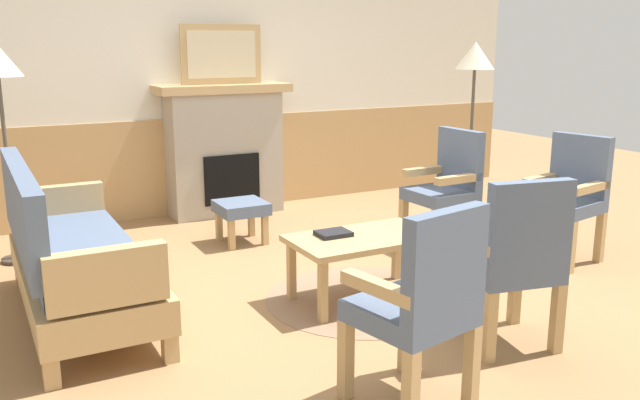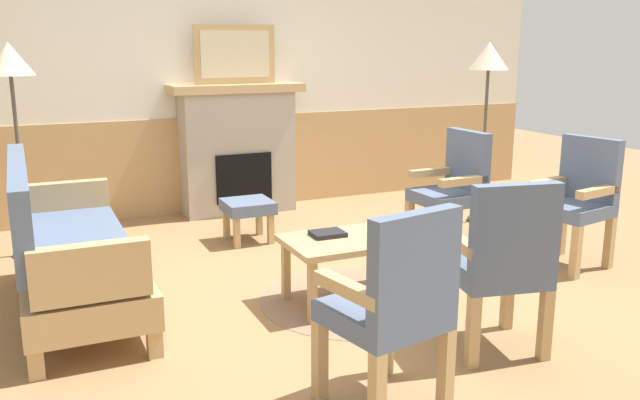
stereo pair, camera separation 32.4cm
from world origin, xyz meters
TOP-DOWN VIEW (x-y plane):
  - ground_plane at (0.00, 0.00)m, footprint 14.00×14.00m
  - wall_back at (0.00, 2.60)m, footprint 7.20×0.14m
  - fireplace at (0.00, 2.35)m, footprint 1.30×0.44m
  - framed_picture at (0.00, 2.35)m, footprint 0.80×0.04m
  - couch at (-1.75, 0.28)m, footprint 0.70×1.80m
  - coffee_table at (-0.01, -0.27)m, footprint 0.96×0.56m
  - round_rug at (-0.01, -0.27)m, footprint 1.30×1.30m
  - book_on_table at (-0.18, -0.18)m, footprint 0.22×0.18m
  - footstool at (-0.24, 1.32)m, footprint 0.40×0.40m
  - armchair_near_fireplace at (1.85, -0.29)m, footprint 0.56×0.56m
  - armchair_by_window_left at (1.23, 0.42)m, footprint 0.50×0.50m
  - armchair_front_left at (-0.49, -1.56)m, footprint 0.57×0.57m
  - armchair_front_center at (0.34, -1.28)m, footprint 0.57×0.57m
  - floor_lamp_by_couch at (-1.98, 1.67)m, footprint 0.36×0.36m
  - floor_lamp_by_chairs at (2.00, 1.05)m, footprint 0.36×0.36m

SIDE VIEW (x-z plane):
  - ground_plane at x=0.00m, z-range 0.00..0.00m
  - round_rug at x=-0.01m, z-range 0.00..0.01m
  - footstool at x=-0.24m, z-range 0.10..0.46m
  - coffee_table at x=-0.01m, z-range 0.17..0.61m
  - couch at x=-1.75m, z-range -0.09..0.89m
  - book_on_table at x=-0.18m, z-range 0.44..0.47m
  - armchair_near_fireplace at x=1.85m, z-range 0.05..1.03m
  - armchair_by_window_left at x=1.23m, z-range 0.05..1.03m
  - armchair_front_left at x=-0.49m, z-range 0.05..1.03m
  - armchair_front_center at x=0.34m, z-range 0.05..1.03m
  - fireplace at x=0.00m, z-range 0.01..1.29m
  - wall_back at x=0.00m, z-range -0.04..2.66m
  - floor_lamp_by_couch at x=-1.98m, z-range 0.61..2.29m
  - floor_lamp_by_chairs at x=2.00m, z-range 0.61..2.29m
  - framed_picture at x=0.00m, z-range 1.28..1.84m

